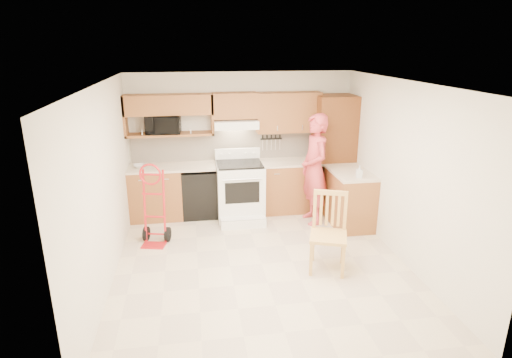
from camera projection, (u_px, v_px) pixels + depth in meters
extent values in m
cube|color=beige|center=(261.00, 264.00, 5.95)|extent=(4.00, 4.50, 0.02)
cube|color=white|center=(262.00, 82.00, 5.18)|extent=(4.00, 4.50, 0.02)
cube|color=silver|center=(241.00, 142.00, 7.69)|extent=(4.00, 0.02, 2.50)
cube|color=silver|center=(308.00, 264.00, 3.44)|extent=(4.00, 0.02, 2.50)
cube|color=silver|center=(104.00, 187.00, 5.27)|extent=(0.02, 4.50, 2.50)
cube|color=silver|center=(404.00, 173.00, 5.86)|extent=(0.02, 4.50, 2.50)
cube|color=beige|center=(241.00, 145.00, 7.68)|extent=(3.92, 0.03, 0.55)
cube|color=brown|center=(156.00, 193.00, 7.42)|extent=(0.90, 0.60, 0.90)
cube|color=black|center=(199.00, 192.00, 7.53)|extent=(0.60, 0.60, 0.85)
cube|color=brown|center=(288.00, 187.00, 7.77)|extent=(1.14, 0.60, 0.90)
cube|color=beige|center=(172.00, 167.00, 7.32)|extent=(1.50, 0.63, 0.04)
cube|color=beige|center=(289.00, 162.00, 7.62)|extent=(1.14, 0.63, 0.04)
cube|color=brown|center=(349.00, 199.00, 7.14)|extent=(0.60, 1.00, 0.90)
cube|color=beige|center=(351.00, 173.00, 7.00)|extent=(0.63, 1.00, 0.04)
cube|color=#5D2F12|center=(333.00, 153.00, 7.70)|extent=(0.70, 0.60, 2.10)
cube|color=brown|center=(168.00, 105.00, 7.12)|extent=(1.50, 0.33, 0.34)
cube|color=brown|center=(170.00, 134.00, 7.27)|extent=(1.50, 0.33, 0.04)
cube|color=brown|center=(235.00, 105.00, 7.30)|extent=(0.76, 0.33, 0.44)
cube|color=brown|center=(288.00, 112.00, 7.48)|extent=(1.14, 0.33, 0.70)
cube|color=white|center=(236.00, 124.00, 7.33)|extent=(0.76, 0.46, 0.14)
imported|color=black|center=(163.00, 124.00, 7.20)|extent=(0.60, 0.43, 0.32)
imported|color=#C23C43|center=(314.00, 169.00, 7.10)|extent=(0.52, 0.73, 1.89)
imported|color=white|center=(359.00, 172.00, 6.65)|extent=(0.10, 0.10, 0.20)
imported|color=white|center=(139.00, 166.00, 7.22)|extent=(0.22, 0.22, 0.05)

